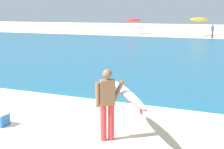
# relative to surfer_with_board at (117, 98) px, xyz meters

# --- Properties ---
(ground_plane) EXTENTS (160.00, 160.00, 0.00)m
(ground_plane) POSITION_rel_surfer_with_board_xyz_m (-1.62, -0.90, -1.03)
(ground_plane) COLOR beige
(sea) EXTENTS (120.00, 28.00, 0.14)m
(sea) POSITION_rel_surfer_with_board_xyz_m (-1.62, 17.13, -0.96)
(sea) COLOR #1E6084
(sea) RESTS_ON ground
(surfer_with_board) EXTENTS (1.89, 2.41, 1.73)m
(surfer_with_board) POSITION_rel_surfer_with_board_xyz_m (0.00, 0.00, 0.00)
(surfer_with_board) COLOR red
(surfer_with_board) RESTS_ON ground
(beach_umbrella_0) EXTENTS (1.93, 1.93, 2.18)m
(beach_umbrella_0) POSITION_rel_surfer_with_board_xyz_m (-13.47, 36.97, 0.89)
(beach_umbrella_0) COLOR beige
(beach_umbrella_0) RESTS_ON ground
(beach_umbrella_1) EXTENTS (2.18, 2.20, 2.42)m
(beach_umbrella_1) POSITION_rel_surfer_with_board_xyz_m (-4.39, 36.34, 1.09)
(beach_umbrella_1) COLOR beige
(beach_umbrella_1) RESTS_ON ground
(beachgoer_near_row_left) EXTENTS (0.32, 0.20, 1.58)m
(beachgoer_near_row_left) POSITION_rel_surfer_with_board_xyz_m (-2.29, 33.62, -0.19)
(beachgoer_near_row_left) COLOR #383842
(beachgoer_near_row_left) RESTS_ON ground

